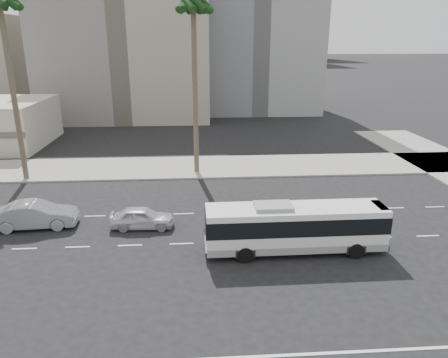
{
  "coord_description": "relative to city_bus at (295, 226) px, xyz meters",
  "views": [
    {
      "loc": [
        -2.04,
        -22.28,
        11.39
      ],
      "look_at": [
        -0.23,
        4.0,
        2.64
      ],
      "focal_mm": 33.6,
      "sensor_mm": 36.0,
      "label": 1
    }
  ],
  "objects": [
    {
      "name": "ground",
      "position": [
        -3.4,
        1.28,
        -1.51
      ],
      "size": [
        700.0,
        700.0,
        0.0
      ],
      "primitive_type": "plane",
      "color": "black",
      "rests_on": "ground"
    },
    {
      "name": "sidewalk_north",
      "position": [
        -3.4,
        16.78,
        -1.44
      ],
      "size": [
        120.0,
        7.0,
        0.15
      ],
      "primitive_type": "cube",
      "color": "gray",
      "rests_on": "ground"
    },
    {
      "name": "midrise_beige_west",
      "position": [
        -15.4,
        46.28,
        7.49
      ],
      "size": [
        24.0,
        18.0,
        18.0
      ],
      "primitive_type": "cube",
      "color": "gray",
      "rests_on": "ground"
    },
    {
      "name": "midrise_gray_center",
      "position": [
        4.6,
        53.28,
        11.49
      ],
      "size": [
        20.0,
        20.0,
        26.0
      ],
      "primitive_type": "cube",
      "color": "slate",
      "rests_on": "ground"
    },
    {
      "name": "highrise_far",
      "position": [
        66.6,
        261.28,
        28.49
      ],
      "size": [
        22.0,
        22.0,
        60.0
      ],
      "primitive_type": "cube",
      "color": "#53575F",
      "rests_on": "ground"
    },
    {
      "name": "city_bus",
      "position": [
        0.0,
        0.0,
        0.0
      ],
      "size": [
        10.04,
        2.46,
        2.88
      ],
      "rotation": [
        0.0,
        0.0,
        0.01
      ],
      "color": "silver",
      "rests_on": "ground"
    },
    {
      "name": "car_a",
      "position": [
        -8.95,
        3.75,
        -0.83
      ],
      "size": [
        1.78,
        4.08,
        1.37
      ],
      "primitive_type": "imported",
      "rotation": [
        0.0,
        0.0,
        1.53
      ],
      "color": "silver",
      "rests_on": "ground"
    },
    {
      "name": "car_b",
      "position": [
        -15.71,
        4.25,
        -0.67
      ],
      "size": [
        2.17,
        5.24,
        1.69
      ],
      "primitive_type": "imported",
      "rotation": [
        0.0,
        0.0,
        1.65
      ],
      "color": "gray",
      "rests_on": "ground"
    },
    {
      "name": "palm_near",
      "position": [
        -5.41,
        15.18,
        12.37
      ],
      "size": [
        4.54,
        4.54,
        15.32
      ],
      "rotation": [
        0.0,
        0.0,
        -0.37
      ],
      "color": "brown",
      "rests_on": "ground"
    }
  ]
}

